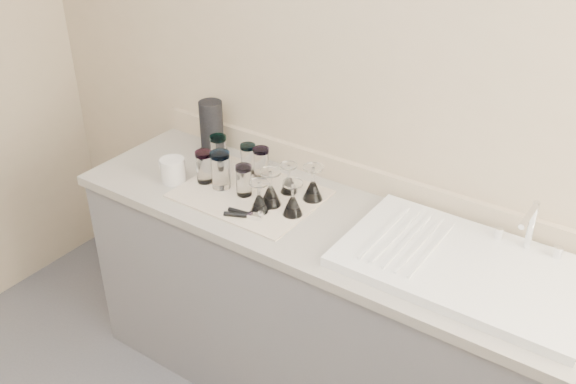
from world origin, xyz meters
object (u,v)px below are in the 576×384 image
Objects in this scene: tumbler_magenta at (204,167)px; goblet_front_right at (293,204)px; tumbler_teal at (219,151)px; tumbler_blue at (221,170)px; white_mug at (172,170)px; tumbler_purple at (261,163)px; goblet_extra at (259,201)px; goblet_back_left at (289,183)px; can_opener at (244,214)px; paper_towel_roll at (212,128)px; sink_unit at (466,266)px; tumbler_cyan at (248,158)px; goblet_front_left at (271,193)px; tumbler_lavender at (244,180)px; goblet_back_right at (313,188)px.

tumbler_magenta is 0.44m from goblet_front_right.
tumbler_blue is (0.13, -0.14, 0.01)m from tumbler_teal.
tumbler_purple is at bearing 38.08° from white_mug.
goblet_extra is at bearing -154.54° from goblet_front_right.
tumbler_purple is 0.17m from goblet_back_left.
can_opener is (0.13, -0.28, -0.06)m from tumbler_purple.
paper_towel_roll is (-0.11, 0.09, 0.04)m from tumbler_teal.
goblet_back_left is at bearing 174.16° from sink_unit.
paper_towel_roll reaches higher than goblet_back_left.
tumbler_magenta is 0.09m from tumbler_blue.
tumbler_cyan is 0.28m from goblet_front_left.
goblet_back_left is at bearing -9.31° from tumbler_cyan.
tumbler_cyan is 0.82× the size of tumbler_blue.
tumbler_blue is 0.11m from tumbler_lavender.
goblet_front_right is (0.35, -0.01, -0.03)m from tumbler_blue.
tumbler_lavender is at bearing -57.58° from tumbler_cyan.
tumbler_cyan reaches higher than white_mug.
tumbler_teal is 1.14× the size of goblet_back_left.
goblet_front_right is (-0.00, -0.14, -0.00)m from goblet_back_right.
goblet_back_left is (0.33, 0.13, -0.03)m from tumbler_magenta.
tumbler_blue is at bearing -177.53° from sink_unit.
goblet_extra is (-0.01, -0.06, -0.01)m from goblet_front_left.
tumbler_lavender and goblet_extra have the same top height.
sink_unit is at bearing 2.98° from goblet_front_left.
white_mug is (-0.12, -0.06, -0.03)m from tumbler_magenta.
tumbler_magenta is 0.56× the size of paper_towel_roll.
goblet_extra is 0.44m from white_mug.
paper_towel_roll is (-0.25, 0.07, 0.05)m from tumbler_cyan.
tumbler_cyan is 0.88× the size of can_opener.
goblet_back_right is at bearing 49.08° from goblet_front_left.
goblet_back_right is at bearing 19.46° from white_mug.
tumbler_blue is at bearing -153.54° from goblet_back_left.
goblet_extra is (0.32, -0.06, -0.03)m from tumbler_magenta.
tumbler_cyan and goblet_extra have the same top height.
tumbler_purple is (0.07, -0.00, 0.00)m from tumbler_cyan.
tumbler_lavender reaches higher than goblet_back_left.
tumbler_blue reaches higher than goblet_front_right.
goblet_front_right is at bearing 25.46° from goblet_extra.
paper_towel_roll is (-0.59, 0.24, 0.06)m from goblet_front_right.
tumbler_teal reaches higher than goblet_extra.
tumbler_purple is 0.54× the size of paper_towel_roll.
tumbler_cyan is 0.19m from tumbler_magenta.
tumbler_teal is 0.94× the size of goblet_front_left.
goblet_front_right is (0.48, -0.14, -0.02)m from tumbler_teal.
tumbler_magenta is 0.99× the size of goblet_front_right.
tumbler_lavender is 1.00× the size of goblet_extra.
goblet_back_right is (0.35, 0.13, -0.03)m from tumbler_blue.
goblet_back_right is at bearing -0.66° from tumbler_teal.
goblet_front_left is (-0.00, -0.12, 0.01)m from goblet_back_left.
goblet_extra is (0.24, -0.06, -0.04)m from tumbler_blue.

